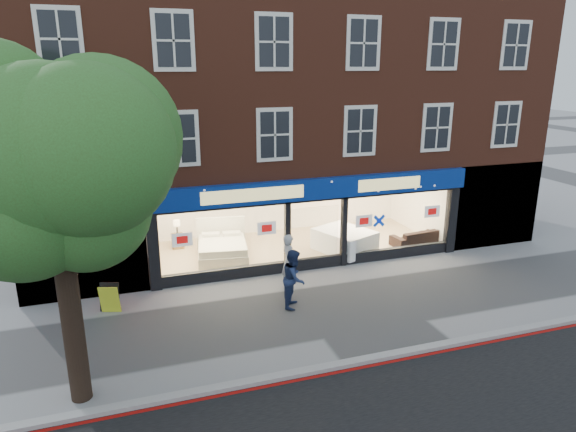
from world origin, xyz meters
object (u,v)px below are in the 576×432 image
mattress_stack (344,240)px  sofa (416,237)px  pedestrian_blue (294,278)px  display_bed (222,248)px  a_board (110,298)px  pedestrian_grey (289,262)px

mattress_stack → sofa: mattress_stack is taller
mattress_stack → pedestrian_blue: pedestrian_blue is taller
display_bed → pedestrian_blue: bearing=-65.2°
a_board → sofa: bearing=27.7°
a_board → pedestrian_grey: bearing=16.3°
a_board → mattress_stack: bearing=32.7°
display_bed → mattress_stack: size_ratio=0.96×
display_bed → sofa: display_bed is taller
display_bed → pedestrian_blue: (1.27, -4.46, 0.44)m
mattress_stack → pedestrian_blue: 4.90m
display_bed → pedestrian_blue: size_ratio=1.38×
mattress_stack → a_board: size_ratio=2.92×
mattress_stack → pedestrian_grey: size_ratio=1.37×
pedestrian_grey → mattress_stack: bearing=-59.6°
display_bed → a_board: 5.05m
mattress_stack → display_bed: bearing=169.6°
sofa → pedestrian_grey: size_ratio=1.12×
a_board → display_bed: bearing=56.0°
display_bed → a_board: bearing=-132.5°
sofa → a_board: a_board is taller
mattress_stack → a_board: 8.81m
display_bed → mattress_stack: 4.63m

